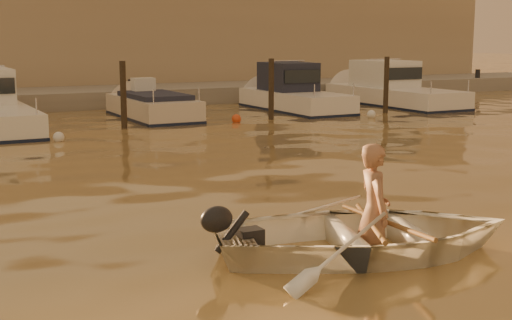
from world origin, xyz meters
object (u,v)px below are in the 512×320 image
person (374,211)px  dinghy (366,234)px  moored_boat_3 (153,111)px  moored_boat_5 (394,89)px  waterfront_building (41,43)px  moored_boat_4 (295,93)px

person → dinghy: bearing=90.0°
dinghy → moored_boat_3: bearing=7.5°
dinghy → moored_boat_5: (12.83, 15.73, 0.35)m
waterfront_building → moored_boat_4: bearing=-57.5°
moored_boat_4 → moored_boat_5: size_ratio=0.84×
moored_boat_5 → waterfront_building: bearing=136.5°
moored_boat_3 → moored_boat_4: 5.57m
dinghy → moored_boat_4: moored_boat_4 is taller
moored_boat_5 → waterfront_building: 16.09m
dinghy → person: 0.30m
person → waterfront_building: (1.13, 26.76, 1.84)m
moored_boat_4 → waterfront_building: (-7.02, 11.00, 1.77)m
moored_boat_3 → moored_boat_5: 10.15m
dinghy → person: (0.10, -0.03, 0.28)m
dinghy → waterfront_building: size_ratio=0.08×
dinghy → waterfront_building: bearing=14.6°
moored_boat_4 → moored_boat_5: 4.59m
moored_boat_4 → moored_boat_5: bearing=0.0°
moored_boat_5 → person: bearing=-128.9°
moored_boat_3 → moored_boat_4: (5.55, 0.00, 0.40)m
person → moored_boat_4: 17.74m
moored_boat_4 → waterfront_building: 13.17m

